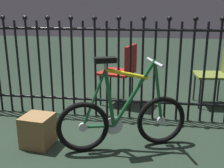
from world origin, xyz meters
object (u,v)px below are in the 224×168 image
bicycle (123,118)px  chair_olive (217,72)px  display_crate (38,131)px  chair_red (122,68)px

bicycle → chair_olive: size_ratio=1.56×
display_crate → chair_olive: bearing=36.4°
chair_red → bicycle: bearing=-83.4°
bicycle → chair_olive: bearing=50.3°
chair_olive → chair_red: chair_red is taller
chair_red → display_crate: chair_red is taller
bicycle → chair_red: bicycle is taller
bicycle → display_crate: size_ratio=3.88×
bicycle → display_crate: bearing=-174.6°
display_crate → chair_red: bearing=62.2°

